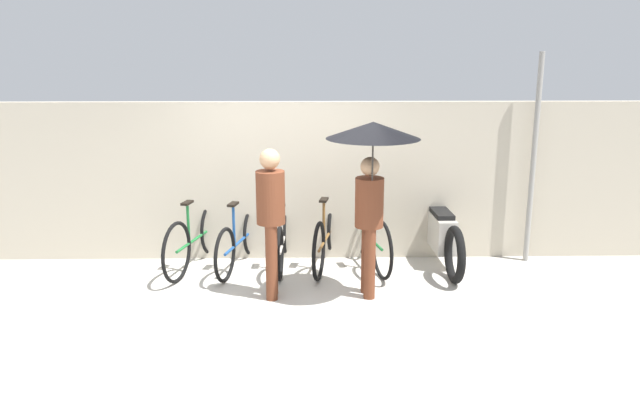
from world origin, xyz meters
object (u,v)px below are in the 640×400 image
at_px(parked_bicycle_3, 326,236).
at_px(pedestrian_center, 372,161).
at_px(pedestrian_leading, 271,212).
at_px(parked_bicycle_4, 369,236).
at_px(motorcycle, 441,234).
at_px(parked_bicycle_1, 239,240).
at_px(parked_bicycle_2, 283,239).
at_px(parked_bicycle_0, 196,238).

height_order(parked_bicycle_3, pedestrian_center, pedestrian_center).
bearing_deg(pedestrian_leading, pedestrian_center, 175.42).
relative_size(parked_bicycle_4, motorcycle, 0.82).
xyz_separation_m(parked_bicycle_1, parked_bicycle_3, (1.12, 0.05, 0.03)).
xyz_separation_m(parked_bicycle_2, motorcycle, (2.06, 0.07, 0.05)).
xyz_separation_m(pedestrian_center, motorcycle, (1.05, 1.18, -1.19)).
bearing_deg(pedestrian_center, parked_bicycle_2, -52.57).
distance_m(parked_bicycle_0, pedestrian_leading, 1.58).
bearing_deg(parked_bicycle_3, pedestrian_center, -147.06).
relative_size(parked_bicycle_0, parked_bicycle_1, 1.07).
height_order(parked_bicycle_4, pedestrian_center, pedestrian_center).
xyz_separation_m(parked_bicycle_0, parked_bicycle_4, (2.24, 0.02, -0.00)).
bearing_deg(parked_bicycle_2, motorcycle, -85.90).
height_order(parked_bicycle_2, parked_bicycle_3, parked_bicycle_3).
bearing_deg(parked_bicycle_0, parked_bicycle_3, -74.39).
height_order(parked_bicycle_3, motorcycle, parked_bicycle_3).
relative_size(pedestrian_center, motorcycle, 0.95).
bearing_deg(parked_bicycle_4, parked_bicycle_0, 78.42).
xyz_separation_m(parked_bicycle_2, parked_bicycle_3, (0.56, 0.02, 0.03)).
relative_size(parked_bicycle_0, pedestrian_leading, 1.06).
relative_size(parked_bicycle_2, pedestrian_center, 0.83).
distance_m(pedestrian_leading, motorcycle, 2.49).
bearing_deg(motorcycle, parked_bicycle_1, 90.09).
relative_size(parked_bicycle_1, pedestrian_leading, 0.99).
relative_size(parked_bicycle_1, parked_bicycle_4, 0.98).
bearing_deg(pedestrian_center, pedestrian_leading, -8.65).
bearing_deg(pedestrian_leading, motorcycle, -153.63).
height_order(parked_bicycle_2, motorcycle, parked_bicycle_2).
bearing_deg(motorcycle, pedestrian_center, 136.39).
distance_m(parked_bicycle_1, parked_bicycle_2, 0.56).
bearing_deg(pedestrian_leading, parked_bicycle_0, -45.63).
bearing_deg(parked_bicycle_4, parked_bicycle_1, 78.98).
distance_m(parked_bicycle_0, pedestrian_center, 2.68).
xyz_separation_m(parked_bicycle_0, pedestrian_center, (2.13, -1.09, 1.19)).
height_order(parked_bicycle_0, motorcycle, parked_bicycle_0).
relative_size(parked_bicycle_2, parked_bicycle_3, 0.93).
distance_m(pedestrian_center, motorcycle, 1.97).
bearing_deg(motorcycle, parked_bicycle_3, 89.71).
bearing_deg(parked_bicycle_0, parked_bicycle_2, -74.85).
bearing_deg(parked_bicycle_1, parked_bicycle_4, -75.92).
bearing_deg(parked_bicycle_3, pedestrian_leading, 159.74).
distance_m(parked_bicycle_3, pedestrian_center, 1.71).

